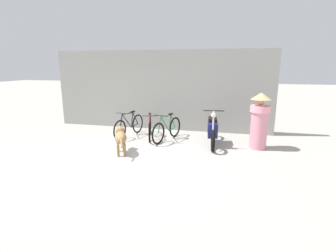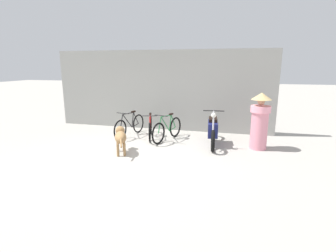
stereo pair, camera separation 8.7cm
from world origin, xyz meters
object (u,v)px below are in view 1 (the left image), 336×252
Objects in this scene: bicycle_0 at (129,126)px; person_in_robes at (259,120)px; stray_dog at (121,137)px; motorcycle at (212,130)px; bicycle_2 at (167,129)px; bicycle_1 at (150,128)px.

bicycle_0 is 1.05× the size of person_in_robes.
person_in_robes is at bearing -96.33° from stray_dog.
bicycle_0 is 1.53× the size of stray_dog.
person_in_robes is (3.65, 1.30, 0.39)m from stray_dog.
person_in_robes is (1.30, -0.08, 0.40)m from motorcycle.
bicycle_2 is at bearing -57.70° from stray_dog.
bicycle_2 is 2.78m from person_in_robes.
person_in_robes is at bearing 103.96° from bicycle_2.
person_in_robes is at bearing 96.80° from bicycle_0.
bicycle_0 is 2.79m from motorcycle.
bicycle_0 is at bearing -11.60° from stray_dog.
person_in_robes reaches higher than bicycle_2.
person_in_robes is at bearing 80.64° from motorcycle.
person_in_robes reaches higher than bicycle_1.
bicycle_1 is 3.40m from person_in_robes.
motorcycle is (2.78, -0.28, 0.10)m from bicycle_0.
bicycle_0 is at bearing -101.75° from motorcycle.
bicycle_1 is at bearing -36.54° from stray_dog.
bicycle_1 is 1.43× the size of stray_dog.
stray_dog is (-0.31, -1.64, 0.12)m from bicycle_1.
bicycle_1 is 0.99× the size of bicycle_2.
bicycle_2 is 0.81× the size of motorcycle.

